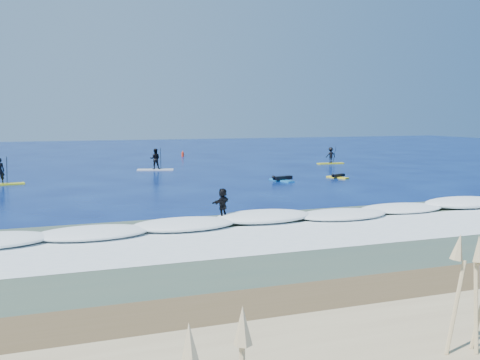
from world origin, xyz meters
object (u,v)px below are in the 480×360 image
object	(u,v)px
sup_paddler_left	(0,175)
prone_paddler_near	(338,176)
sup_paddler_right	(331,156)
sup_paddler_center	(155,161)
marker_buoy	(183,154)
wave_surfer	(223,205)
prone_paddler_far	(282,179)

from	to	relation	value
sup_paddler_left	prone_paddler_near	xyz separation A→B (m)	(25.43, -4.41, -0.59)
sup_paddler_left	sup_paddler_right	xyz separation A→B (m)	(31.32, 7.23, 0.06)
sup_paddler_center	prone_paddler_near	xyz separation A→B (m)	(12.73, -11.27, -0.73)
sup_paddler_left	marker_buoy	xyz separation A→B (m)	(19.04, 22.27, -0.39)
sup_paddler_right	wave_surfer	distance (m)	32.83
prone_paddler_near	marker_buoy	world-z (taller)	marker_buoy
sup_paddler_center	prone_paddler_far	bearing A→B (deg)	-41.63
prone_paddler_near	wave_surfer	bearing A→B (deg)	111.86
prone_paddler_far	marker_buoy	distance (m)	26.98
wave_surfer	marker_buoy	world-z (taller)	wave_surfer
sup_paddler_right	sup_paddler_center	bearing A→B (deg)	-177.28
sup_paddler_right	prone_paddler_near	xyz separation A→B (m)	(-5.88, -11.64, -0.65)
prone_paddler_far	wave_surfer	xyz separation A→B (m)	(-9.31, -13.91, 0.68)
sup_paddler_right	prone_paddler_near	world-z (taller)	sup_paddler_right
prone_paddler_far	sup_paddler_left	bearing A→B (deg)	61.70
sup_paddler_right	prone_paddler_far	distance (m)	16.20
sup_paddler_center	sup_paddler_right	world-z (taller)	sup_paddler_center
sup_paddler_center	sup_paddler_right	size ratio (longest dim) A/B	1.19
sup_paddler_right	prone_paddler_near	bearing A→B (deg)	-115.22
wave_surfer	sup_paddler_center	bearing A→B (deg)	46.42
sup_paddler_center	marker_buoy	distance (m)	16.67
sup_paddler_left	sup_paddler_right	distance (m)	32.14
prone_paddler_far	marker_buoy	world-z (taller)	marker_buoy
sup_paddler_left	marker_buoy	distance (m)	29.31
prone_paddler_far	marker_buoy	size ratio (longest dim) A/B	3.21
sup_paddler_left	sup_paddler_center	world-z (taller)	sup_paddler_center
sup_paddler_center	marker_buoy	bearing A→B (deg)	82.45
sup_paddler_left	wave_surfer	world-z (taller)	sup_paddler_left
sup_paddler_left	prone_paddler_far	distance (m)	20.89
sup_paddler_right	wave_surfer	xyz separation A→B (m)	(-20.28, -25.82, 0.06)
sup_paddler_right	marker_buoy	bearing A→B (deg)	130.80
marker_buoy	wave_surfer	bearing A→B (deg)	-101.09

